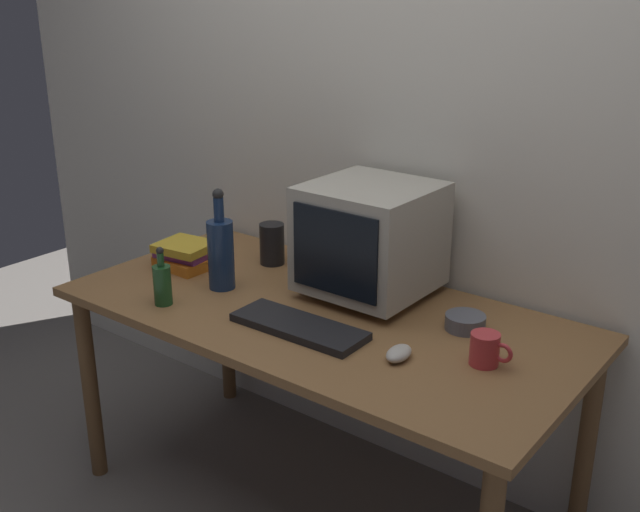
{
  "coord_description": "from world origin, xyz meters",
  "views": [
    {
      "loc": [
        1.33,
        -1.72,
        1.73
      ],
      "look_at": [
        0.0,
        0.0,
        0.93
      ],
      "focal_mm": 42.65,
      "sensor_mm": 36.0,
      "label": 1
    }
  ],
  "objects_px": {
    "crt_monitor": "(370,239)",
    "computer_mouse": "(399,353)",
    "book_stack": "(186,255)",
    "bottle_short": "(162,283)",
    "cd_spindle": "(465,322)",
    "bottle_tall": "(221,251)",
    "mug": "(486,349)",
    "metal_canister": "(272,244)",
    "keyboard": "(299,327)"
  },
  "relations": [
    {
      "from": "bottle_short",
      "to": "cd_spindle",
      "type": "distance_m",
      "value": 0.95
    },
    {
      "from": "keyboard",
      "to": "computer_mouse",
      "type": "distance_m",
      "value": 0.33
    },
    {
      "from": "crt_monitor",
      "to": "bottle_short",
      "type": "bearing_deg",
      "value": -135.59
    },
    {
      "from": "bottle_short",
      "to": "bottle_tall",
      "type": "bearing_deg",
      "value": 76.51
    },
    {
      "from": "computer_mouse",
      "to": "book_stack",
      "type": "relative_size",
      "value": 0.47
    },
    {
      "from": "computer_mouse",
      "to": "crt_monitor",
      "type": "bearing_deg",
      "value": 128.52
    },
    {
      "from": "computer_mouse",
      "to": "mug",
      "type": "distance_m",
      "value": 0.23
    },
    {
      "from": "bottle_tall",
      "to": "metal_canister",
      "type": "height_order",
      "value": "bottle_tall"
    },
    {
      "from": "cd_spindle",
      "to": "metal_canister",
      "type": "height_order",
      "value": "metal_canister"
    },
    {
      "from": "keyboard",
      "to": "bottle_tall",
      "type": "xyz_separation_m",
      "value": [
        -0.41,
        0.1,
        0.12
      ]
    },
    {
      "from": "crt_monitor",
      "to": "book_stack",
      "type": "bearing_deg",
      "value": -163.81
    },
    {
      "from": "crt_monitor",
      "to": "keyboard",
      "type": "relative_size",
      "value": 0.93
    },
    {
      "from": "keyboard",
      "to": "metal_canister",
      "type": "xyz_separation_m",
      "value": [
        -0.43,
        0.38,
        0.06
      ]
    },
    {
      "from": "crt_monitor",
      "to": "metal_canister",
      "type": "relative_size",
      "value": 2.6
    },
    {
      "from": "bottle_tall",
      "to": "cd_spindle",
      "type": "distance_m",
      "value": 0.83
    },
    {
      "from": "keyboard",
      "to": "computer_mouse",
      "type": "relative_size",
      "value": 4.2
    },
    {
      "from": "computer_mouse",
      "to": "mug",
      "type": "height_order",
      "value": "mug"
    },
    {
      "from": "crt_monitor",
      "to": "mug",
      "type": "xyz_separation_m",
      "value": [
        0.52,
        -0.21,
        -0.15
      ]
    },
    {
      "from": "keyboard",
      "to": "bottle_short",
      "type": "xyz_separation_m",
      "value": [
        -0.46,
        -0.11,
        0.06
      ]
    },
    {
      "from": "crt_monitor",
      "to": "bottle_short",
      "type": "relative_size",
      "value": 2.02
    },
    {
      "from": "bottle_short",
      "to": "metal_canister",
      "type": "xyz_separation_m",
      "value": [
        0.03,
        0.49,
        0.0
      ]
    },
    {
      "from": "book_stack",
      "to": "bottle_tall",
      "type": "bearing_deg",
      "value": -13.96
    },
    {
      "from": "cd_spindle",
      "to": "metal_canister",
      "type": "xyz_separation_m",
      "value": [
        -0.81,
        0.07,
        0.05
      ]
    },
    {
      "from": "bottle_tall",
      "to": "bottle_short",
      "type": "relative_size",
      "value": 1.78
    },
    {
      "from": "crt_monitor",
      "to": "computer_mouse",
      "type": "height_order",
      "value": "crt_monitor"
    },
    {
      "from": "computer_mouse",
      "to": "mug",
      "type": "relative_size",
      "value": 0.83
    },
    {
      "from": "computer_mouse",
      "to": "bottle_short",
      "type": "relative_size",
      "value": 0.52
    },
    {
      "from": "bottle_tall",
      "to": "bottle_short",
      "type": "xyz_separation_m",
      "value": [
        -0.05,
        -0.21,
        -0.06
      ]
    },
    {
      "from": "bottle_short",
      "to": "metal_canister",
      "type": "bearing_deg",
      "value": 86.11
    },
    {
      "from": "bottle_tall",
      "to": "book_stack",
      "type": "distance_m",
      "value": 0.26
    },
    {
      "from": "bottle_short",
      "to": "book_stack",
      "type": "xyz_separation_m",
      "value": [
        -0.19,
        0.27,
        -0.02
      ]
    },
    {
      "from": "metal_canister",
      "to": "bottle_short",
      "type": "bearing_deg",
      "value": -93.89
    },
    {
      "from": "book_stack",
      "to": "metal_canister",
      "type": "xyz_separation_m",
      "value": [
        0.22,
        0.22,
        0.03
      ]
    },
    {
      "from": "bottle_tall",
      "to": "mug",
      "type": "distance_m",
      "value": 0.95
    },
    {
      "from": "keyboard",
      "to": "mug",
      "type": "distance_m",
      "value": 0.55
    },
    {
      "from": "computer_mouse",
      "to": "mug",
      "type": "bearing_deg",
      "value": 24.54
    },
    {
      "from": "bottle_short",
      "to": "cd_spindle",
      "type": "xyz_separation_m",
      "value": [
        0.85,
        0.42,
        -0.05
      ]
    },
    {
      "from": "computer_mouse",
      "to": "bottle_short",
      "type": "xyz_separation_m",
      "value": [
        -0.79,
        -0.14,
        0.05
      ]
    },
    {
      "from": "crt_monitor",
      "to": "mug",
      "type": "distance_m",
      "value": 0.58
    },
    {
      "from": "computer_mouse",
      "to": "metal_canister",
      "type": "distance_m",
      "value": 0.84
    },
    {
      "from": "keyboard",
      "to": "mug",
      "type": "xyz_separation_m",
      "value": [
        0.53,
        0.14,
        0.03
      ]
    },
    {
      "from": "mug",
      "to": "metal_canister",
      "type": "xyz_separation_m",
      "value": [
        -0.96,
        0.23,
        0.03
      ]
    },
    {
      "from": "metal_canister",
      "to": "mug",
      "type": "bearing_deg",
      "value": -13.68
    },
    {
      "from": "crt_monitor",
      "to": "book_stack",
      "type": "distance_m",
      "value": 0.71
    },
    {
      "from": "bottle_short",
      "to": "mug",
      "type": "relative_size",
      "value": 1.61
    },
    {
      "from": "book_stack",
      "to": "cd_spindle",
      "type": "distance_m",
      "value": 1.05
    },
    {
      "from": "metal_canister",
      "to": "keyboard",
      "type": "bearing_deg",
      "value": -41.11
    },
    {
      "from": "crt_monitor",
      "to": "bottle_short",
      "type": "distance_m",
      "value": 0.68
    },
    {
      "from": "computer_mouse",
      "to": "book_stack",
      "type": "xyz_separation_m",
      "value": [
        -0.98,
        0.13,
        0.03
      ]
    },
    {
      "from": "computer_mouse",
      "to": "bottle_short",
      "type": "distance_m",
      "value": 0.81
    }
  ]
}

